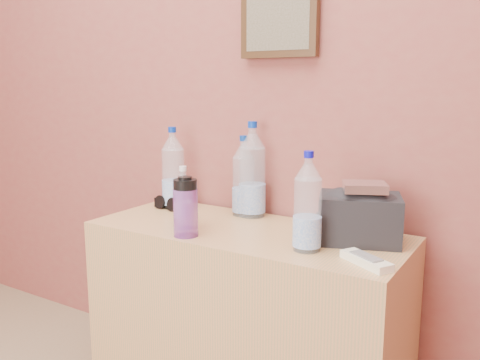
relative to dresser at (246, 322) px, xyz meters
name	(u,v)px	position (x,y,z in m)	size (l,w,h in m)	color
picture_frame	(279,22)	(0.00, 0.22, 1.06)	(0.30, 0.03, 0.25)	#382311
dresser	(246,322)	(0.00, 0.00, 0.00)	(1.10, 0.46, 0.69)	tan
pet_large_a	(173,172)	(-0.41, 0.12, 0.49)	(0.09, 0.09, 0.33)	white
pet_large_b	(252,175)	(-0.08, 0.17, 0.50)	(0.10, 0.10, 0.36)	silver
pet_large_c	(244,180)	(-0.11, 0.17, 0.48)	(0.08, 0.08, 0.30)	white
pet_large_d	(308,207)	(0.27, -0.10, 0.48)	(0.08, 0.08, 0.30)	white
pet_small	(184,201)	(-0.19, -0.10, 0.44)	(0.06, 0.06, 0.22)	white
nalgene_bottle	(186,207)	(-0.13, -0.17, 0.44)	(0.08, 0.08, 0.20)	purple
sunglasses	(169,204)	(-0.41, 0.08, 0.36)	(0.15, 0.06, 0.04)	black
ac_remote	(366,261)	(0.46, -0.12, 0.36)	(0.17, 0.05, 0.02)	silver
toiletry_bag	(360,215)	(0.37, 0.07, 0.43)	(0.25, 0.18, 0.17)	black
foil_packet	(365,187)	(0.40, 0.05, 0.53)	(0.13, 0.11, 0.03)	silver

